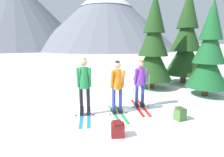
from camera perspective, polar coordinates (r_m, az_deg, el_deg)
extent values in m
plane|color=white|center=(5.93, 0.76, -11.15)|extent=(400.00, 400.00, 0.00)
cube|color=#1E84D1|center=(5.81, -7.46, -11.63)|extent=(0.30, 1.72, 0.02)
cube|color=#1E84D1|center=(5.82, -9.67, -11.66)|extent=(0.30, 1.72, 0.02)
cube|color=black|center=(5.88, -7.48, -10.62)|extent=(0.14, 0.27, 0.12)
cylinder|color=black|center=(5.72, -7.60, -6.15)|extent=(0.11, 0.11, 0.88)
cube|color=black|center=(5.89, -9.65, -10.66)|extent=(0.14, 0.27, 0.12)
cylinder|color=black|center=(5.73, -9.81, -6.20)|extent=(0.11, 0.11, 0.88)
cylinder|color=#238C42|center=(5.56, -8.91, 0.22)|extent=(0.28, 0.28, 0.66)
sphere|color=tan|center=(5.49, -9.06, 5.19)|extent=(0.24, 0.24, 0.24)
sphere|color=gray|center=(5.48, -9.09, 5.93)|extent=(0.18, 0.18, 0.18)
cylinder|color=#238C42|center=(5.49, -7.06, 0.33)|extent=(0.11, 0.22, 0.63)
cylinder|color=#238C42|center=(5.51, -10.80, 0.24)|extent=(0.11, 0.22, 0.63)
cylinder|color=#A5A5AD|center=(5.52, -5.97, -5.69)|extent=(0.02, 0.02, 1.32)
cylinder|color=black|center=(5.72, -5.85, -11.44)|extent=(0.07, 0.07, 0.01)
cylinder|color=#A5A5AD|center=(5.54, -11.60, -5.80)|extent=(0.02, 0.02, 1.32)
cylinder|color=black|center=(5.74, -11.35, -11.53)|extent=(0.07, 0.07, 0.01)
cube|color=maroon|center=(5.72, -8.87, 0.87)|extent=(0.28, 0.19, 0.36)
cube|color=green|center=(5.92, 2.91, -11.10)|extent=(0.11, 1.59, 0.02)
cube|color=green|center=(5.87, 0.81, -11.31)|extent=(0.11, 1.59, 0.02)
cube|color=black|center=(5.98, 2.65, -10.13)|extent=(0.11, 0.26, 0.12)
cylinder|color=#2D389E|center=(5.83, 2.69, -6.00)|extent=(0.11, 0.11, 0.82)
cube|color=black|center=(5.93, 0.57, -10.32)|extent=(0.11, 0.26, 0.12)
cylinder|color=#2D389E|center=(5.78, 0.58, -6.16)|extent=(0.11, 0.11, 0.82)
cylinder|color=orange|center=(5.65, 1.68, -0.27)|extent=(0.28, 0.28, 0.62)
sphere|color=tan|center=(5.58, 1.70, 4.30)|extent=(0.22, 0.22, 0.22)
sphere|color=black|center=(5.57, 1.71, 4.98)|extent=(0.17, 0.17, 0.17)
cylinder|color=orange|center=(5.64, 3.60, -0.13)|extent=(0.08, 0.20, 0.59)
cylinder|color=orange|center=(5.55, 0.04, -0.30)|extent=(0.08, 0.20, 0.59)
cylinder|color=#A5A5AD|center=(5.69, 4.76, -5.58)|extent=(0.02, 0.02, 1.23)
cylinder|color=black|center=(5.88, 4.67, -10.78)|extent=(0.07, 0.07, 0.01)
cylinder|color=#A5A5AD|center=(5.55, -0.58, -5.97)|extent=(0.02, 0.02, 1.23)
cylinder|color=black|center=(5.74, -0.57, -11.29)|extent=(0.07, 0.07, 0.01)
cube|color=#99661E|center=(5.81, 1.24, 0.36)|extent=(0.26, 0.16, 0.36)
cube|color=red|center=(6.55, 9.88, -9.00)|extent=(0.31, 1.68, 0.02)
cube|color=red|center=(6.49, 7.99, -9.12)|extent=(0.31, 1.68, 0.02)
cube|color=black|center=(6.62, 9.65, -8.14)|extent=(0.14, 0.27, 0.12)
cylinder|color=#2D389E|center=(6.49, 9.78, -4.46)|extent=(0.11, 0.11, 0.80)
cube|color=black|center=(6.56, 7.79, -8.25)|extent=(0.14, 0.27, 0.12)
cylinder|color=#2D389E|center=(6.43, 7.89, -4.55)|extent=(0.11, 0.11, 0.80)
cylinder|color=purple|center=(6.32, 9.00, 0.57)|extent=(0.28, 0.28, 0.60)
sphere|color=tan|center=(6.26, 9.13, 4.54)|extent=(0.22, 0.22, 0.22)
sphere|color=#B76019|center=(6.25, 9.15, 5.13)|extent=(0.16, 0.16, 0.16)
cylinder|color=purple|center=(6.31, 10.73, 0.65)|extent=(0.11, 0.21, 0.57)
cylinder|color=purple|center=(6.22, 7.56, 0.58)|extent=(0.11, 0.21, 0.57)
cylinder|color=#A5A5AD|center=(6.35, 11.65, -4.14)|extent=(0.02, 0.02, 1.20)
cylinder|color=black|center=(6.51, 11.46, -8.73)|extent=(0.07, 0.07, 0.01)
cylinder|color=#A5A5AD|center=(6.20, 6.89, -4.35)|extent=(0.02, 0.02, 1.20)
cylinder|color=black|center=(6.37, 6.77, -9.04)|extent=(0.07, 0.07, 0.01)
cylinder|color=#51381E|center=(8.73, 27.66, -2.40)|extent=(0.24, 0.24, 0.78)
cone|color=#195628|center=(8.59, 28.16, 2.96)|extent=(1.67, 1.67, 1.65)
cone|color=#195628|center=(8.52, 28.82, 9.89)|extent=(1.28, 1.28, 1.65)
cone|color=#195628|center=(8.57, 29.46, 16.25)|extent=(0.91, 0.91, 1.65)
cylinder|color=#51381E|center=(11.01, 21.83, 1.28)|extent=(0.31, 0.31, 0.99)
cone|color=#1E4219|center=(10.89, 22.23, 6.71)|extent=(2.12, 2.12, 2.10)
cone|color=#1E4219|center=(10.88, 22.77, 13.67)|extent=(1.62, 1.62, 2.10)
cone|color=#1E4219|center=(11.02, 23.28, 19.96)|extent=(1.16, 1.16, 2.10)
cylinder|color=#51381E|center=(9.25, 12.61, -0.27)|extent=(0.28, 0.28, 0.90)
cone|color=#1E4219|center=(9.11, 12.86, 5.56)|extent=(1.91, 1.91, 1.89)
cone|color=#1E4219|center=(9.08, 13.20, 13.07)|extent=(1.46, 1.46, 1.89)
cone|color=#1E4219|center=(9.18, 13.53, 19.90)|extent=(1.04, 1.04, 1.89)
cube|color=#4C7238|center=(5.79, 20.89, -10.69)|extent=(0.38, 0.32, 0.34)
cube|color=#39562A|center=(5.73, 21.03, -8.93)|extent=(0.22, 0.28, 0.04)
cube|color=maroon|center=(4.56, 1.81, -16.11)|extent=(0.36, 0.29, 0.34)
cube|color=maroon|center=(4.47, 1.83, -13.95)|extent=(0.22, 0.28, 0.04)
cone|color=slate|center=(66.96, -28.29, 17.66)|extent=(44.27, 44.27, 22.19)
cone|color=slate|center=(58.41, -1.85, 18.75)|extent=(44.11, 44.11, 19.52)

